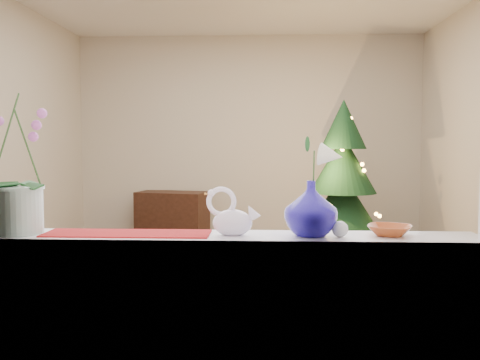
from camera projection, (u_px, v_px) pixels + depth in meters
The scene contains 15 objects.
ground at pixel (241, 292), 4.67m from camera, with size 5.00×5.00×0.00m, color #311D14.
wall_back at pixel (249, 139), 7.07m from camera, with size 4.50×0.10×2.70m, color beige.
wall_front at pixel (213, 132), 2.08m from camera, with size 4.50×0.10×2.70m, color beige.
window_apron at pixel (215, 354), 2.19m from camera, with size 2.20×0.08×0.88m, color white.
windowsill at pixel (217, 239), 2.25m from camera, with size 2.20×0.26×0.04m, color white.
window_frame at pixel (214, 42), 2.09m from camera, with size 2.22×0.06×1.60m, color white, non-canonical shape.
runner at pixel (127, 233), 2.26m from camera, with size 0.70×0.20×0.01m, color maroon.
orchid_pot at pixel (16, 155), 2.25m from camera, with size 0.23×0.23×0.67m, color white, non-canonical shape.
swan at pixel (233, 212), 2.23m from camera, with size 0.23×0.10×0.19m, color white, non-canonical shape.
blue_vase at pixel (311, 204), 2.21m from camera, with size 0.25×0.25×0.26m, color navy.
lily at pixel (311, 148), 2.19m from camera, with size 0.15×0.08×0.20m, color white, non-canonical shape.
paperweight at pixel (340, 229), 2.18m from camera, with size 0.07×0.07×0.07m, color silver.
amber_dish at pixel (390, 231), 2.22m from camera, with size 0.15×0.15×0.04m, color #AC4B20.
xmas_tree at pixel (343, 180), 5.90m from camera, with size 0.97×0.97×1.78m, color #103314, non-canonical shape.
side_table at pixel (172, 217), 6.93m from camera, with size 0.88×0.44×0.66m, color black.
Camera 1 is at (0.20, -4.58, 1.31)m, focal length 40.00 mm.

